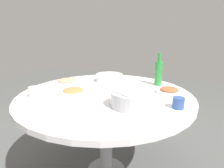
# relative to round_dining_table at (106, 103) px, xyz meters

# --- Properties ---
(round_dining_table) EXTENTS (1.37, 1.37, 0.76)m
(round_dining_table) POSITION_rel_round_dining_table_xyz_m (0.00, 0.00, 0.00)
(round_dining_table) COLOR #99999E
(round_dining_table) RESTS_ON ground
(rice_bowl) EXTENTS (0.28, 0.28, 0.11)m
(rice_bowl) POSITION_rel_round_dining_table_xyz_m (0.18, 0.27, 0.14)
(rice_bowl) COLOR #B2B5BA
(rice_bowl) RESTS_ON round_dining_table
(soup_bowl) EXTENTS (0.26, 0.29, 0.07)m
(soup_bowl) POSITION_rel_round_dining_table_xyz_m (-0.36, -0.12, 0.12)
(soup_bowl) COLOR white
(soup_bowl) RESTS_ON round_dining_table
(dish_tofu_braise) EXTENTS (0.23, 0.23, 0.04)m
(dish_tofu_braise) POSITION_rel_round_dining_table_xyz_m (0.11, -0.23, 0.11)
(dish_tofu_braise) COLOR #EDE9CD
(dish_tofu_braise) RESTS_ON round_dining_table
(dish_shrimp) EXTENTS (0.24, 0.24, 0.04)m
(dish_shrimp) POSITION_rel_round_dining_table_xyz_m (-0.14, -0.47, 0.10)
(dish_shrimp) COLOR silver
(dish_shrimp) RESTS_ON round_dining_table
(dish_stirfry) EXTENTS (0.22, 0.22, 0.04)m
(dish_stirfry) POSITION_rel_round_dining_table_xyz_m (-0.22, 0.47, 0.10)
(dish_stirfry) COLOR white
(dish_stirfry) RESTS_ON round_dining_table
(green_bottle) EXTENTS (0.07, 0.07, 0.30)m
(green_bottle) POSITION_rel_round_dining_table_xyz_m (-0.41, 0.35, 0.21)
(green_bottle) COLOR #2B8A39
(green_bottle) RESTS_ON round_dining_table
(tea_cup_near) EXTENTS (0.08, 0.08, 0.07)m
(tea_cup_near) POSITION_rel_round_dining_table_xyz_m (0.28, -0.47, 0.12)
(tea_cup_near) COLOR white
(tea_cup_near) RESTS_ON round_dining_table
(tea_cup_far) EXTENTS (0.07, 0.07, 0.07)m
(tea_cup_far) POSITION_rel_round_dining_table_xyz_m (0.10, 0.56, 0.12)
(tea_cup_far) COLOR #335092
(tea_cup_far) RESTS_ON round_dining_table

